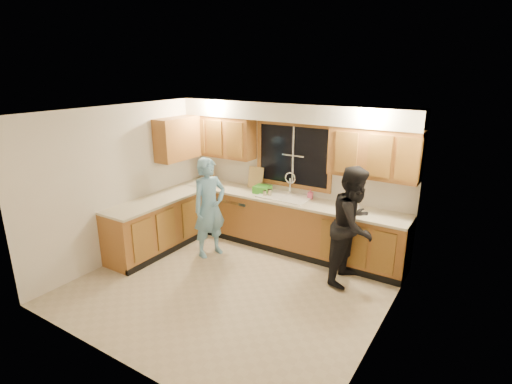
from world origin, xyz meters
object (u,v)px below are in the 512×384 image
bowl (353,208)px  woman (353,225)px  dishwasher (243,216)px  stove (131,236)px  sink (284,200)px  man (209,208)px  dish_crate (262,189)px  knife_block (210,176)px  soap_bottle (310,194)px

bowl → woman: bearing=-69.3°
dishwasher → stove: bearing=-117.7°
sink → stove: size_ratio=0.96×
man → woman: woman is taller
woman → dish_crate: (-1.85, 0.51, 0.11)m
dishwasher → woman: (2.24, -0.47, 0.46)m
sink → woman: 1.47m
stove → man: 1.33m
man → knife_block: man is taller
stove → knife_block: bearing=87.3°
dishwasher → stove: stove is taller
dish_crate → soap_bottle: (0.87, 0.14, 0.02)m
man → woman: 2.34m
sink → dishwasher: sink is taller
stove → woman: bearing=22.8°
stove → dishwasher: bearing=62.3°
dishwasher → soap_bottle: (1.26, 0.17, 0.60)m
man → woman: size_ratio=0.96×
woman → soap_bottle: woman is taller
dishwasher → soap_bottle: size_ratio=4.70×
sink → dish_crate: (-0.46, 0.02, 0.12)m
stove → knife_block: (0.09, 1.95, 0.58)m
woman → soap_bottle: size_ratio=10.02×
soap_bottle → stove: bearing=-138.0°
stove → woman: size_ratio=0.52×
dish_crate → bowl: size_ratio=1.23×
dishwasher → man: 1.00m
dishwasher → bowl: 2.11m
woman → dish_crate: size_ratio=6.42×
bowl → man: bearing=-155.7°
dish_crate → sink: bearing=-2.7°
dish_crate → soap_bottle: 0.88m
sink → soap_bottle: 0.46m
dish_crate → bowl: (1.65, 0.01, -0.04)m
dishwasher → stove: (-0.95, -1.81, 0.04)m
stove → woman: 3.48m
stove → dish_crate: (1.34, 1.85, 0.53)m
knife_block → dish_crate: size_ratio=0.81×
stove → knife_block: size_ratio=4.08×
knife_block → soap_bottle: knife_block is taller
soap_bottle → bowl: soap_bottle is taller
sink → knife_block: 1.72m
knife_block → bowl: size_ratio=1.00×
stove → knife_block: 2.04m
sink → man: (-0.91, -0.91, -0.03)m
knife_block → soap_bottle: bearing=3.2°
soap_bottle → dishwasher: bearing=-172.1°
soap_bottle → bowl: bearing=-8.9°
man → woman: bearing=-61.1°
sink → soap_bottle: (0.41, 0.16, 0.14)m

